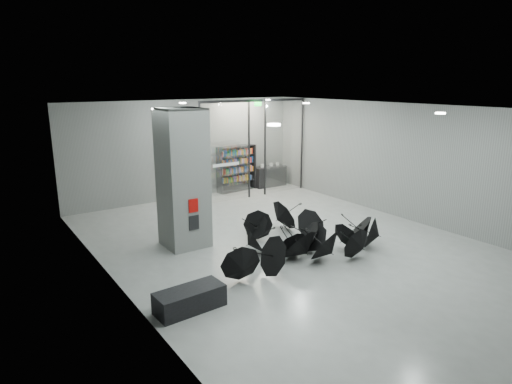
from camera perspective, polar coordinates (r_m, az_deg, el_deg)
room at (r=12.30m, az=5.13°, el=5.30°), size 14.00×14.02×4.01m
column at (r=12.81m, az=-9.42°, el=1.69°), size 1.20×1.20×4.00m
fire_cabinet at (r=12.43m, az=-8.08°, el=-1.75°), size 0.28×0.04×0.38m
info_panel at (r=12.57m, az=-8.00°, el=-3.94°), size 0.30×0.03×0.42m
exit_sign at (r=17.86m, az=0.25°, el=11.28°), size 0.30×0.06×0.15m
glass_partition at (r=18.17m, az=-0.14°, el=6.14°), size 5.06×0.08×4.00m
bench at (r=9.72m, az=-8.54°, el=-13.53°), size 1.51×0.70×0.48m
bookshelf at (r=19.34m, az=-2.52°, el=3.05°), size 1.83×0.53×1.99m
shop_counter at (r=20.31m, az=1.74°, el=2.05°), size 1.53×0.62×0.92m
umbrella_cluster at (r=12.61m, az=6.42°, el=-6.47°), size 5.82×4.18×1.28m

